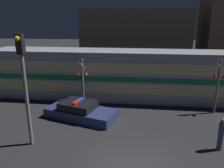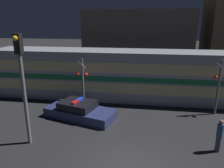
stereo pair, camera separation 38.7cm
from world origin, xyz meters
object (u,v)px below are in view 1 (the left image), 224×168
(traffic_light_corner, at_px, (24,79))
(train, at_px, (137,75))
(police_car, at_px, (80,111))
(pedestrian, at_px, (221,134))
(crossing_signal_near, at_px, (218,84))

(traffic_light_corner, bearing_deg, train, 55.19)
(police_car, distance_m, traffic_light_corner, 4.70)
(police_car, height_order, traffic_light_corner, traffic_light_corner)
(pedestrian, relative_size, traffic_light_corner, 0.30)
(police_car, xyz_separation_m, pedestrian, (7.49, -2.69, 0.41))
(police_car, bearing_deg, traffic_light_corner, -100.08)
(train, distance_m, traffic_light_corner, 9.09)
(pedestrian, xyz_separation_m, traffic_light_corner, (-9.11, -0.61, 2.51))
(crossing_signal_near, bearing_deg, traffic_light_corner, -153.84)
(police_car, distance_m, pedestrian, 7.96)
(crossing_signal_near, bearing_deg, train, 155.80)
(train, bearing_deg, pedestrian, -59.38)
(train, xyz_separation_m, police_car, (-3.49, -4.06, -1.45))
(pedestrian, height_order, crossing_signal_near, crossing_signal_near)
(pedestrian, bearing_deg, police_car, 160.25)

